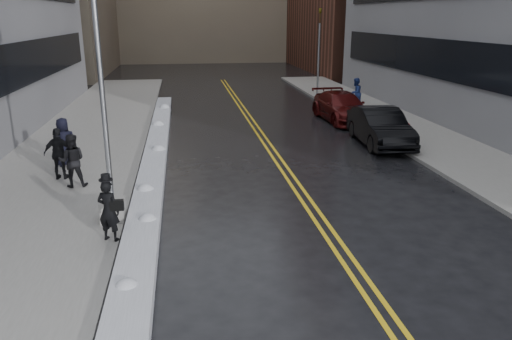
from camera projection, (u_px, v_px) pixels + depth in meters
name	position (u px, v px, depth m)	size (l,w,h in m)	color
ground	(239.00, 248.00, 12.55)	(160.00, 160.00, 0.00)	black
sidewalk_west	(78.00, 152.00, 21.17)	(5.50, 50.00, 0.15)	gray
sidewalk_east	(426.00, 139.00, 23.38)	(4.00, 50.00, 0.15)	gray
lane_line_left	(266.00, 147.00, 22.33)	(0.12, 50.00, 0.01)	gold
lane_line_right	(272.00, 147.00, 22.37)	(0.12, 50.00, 0.01)	gold
snow_ridge	(154.00, 160.00, 19.72)	(0.90, 30.00, 0.34)	silver
lamppost	(106.00, 137.00, 13.23)	(0.65, 0.65, 7.62)	gray
fire_hydrant	(407.00, 130.00, 23.10)	(0.26, 0.26, 0.73)	maroon
traffic_signal	(319.00, 49.00, 35.42)	(0.16, 0.20, 6.00)	gray
pedestrian_fedora	(109.00, 211.00, 12.46)	(0.58, 0.38, 1.59)	black
pedestrian_b	(72.00, 161.00, 16.44)	(0.87, 0.67, 1.78)	black
pedestrian_c	(64.00, 142.00, 18.73)	(0.90, 0.59, 1.84)	black
pedestrian_d	(59.00, 154.00, 17.20)	(1.06, 0.44, 1.81)	black
pedestrian_east	(356.00, 93.00, 30.78)	(0.89, 0.70, 1.84)	navy
car_black	(380.00, 127.00, 22.45)	(1.77, 5.07, 1.67)	black
car_maroon	(342.00, 107.00, 27.70)	(2.20, 5.41, 1.57)	#460B0B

